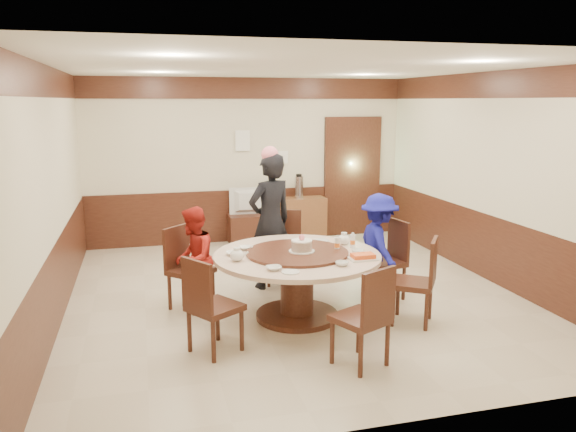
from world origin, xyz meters
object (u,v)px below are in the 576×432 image
object	(u,v)px
person_red	(194,259)
person_blue	(379,246)
banquet_table	(297,273)
thermos	(299,187)
shrimp_platter	(363,257)
side_cabinet	(302,219)
person_standing	(270,221)
birthday_cake	(302,246)
television	(253,201)
tv_stand	(253,229)

from	to	relation	value
person_red	person_blue	bearing A→B (deg)	102.92
banquet_table	thermos	bearing A→B (deg)	73.92
banquet_table	shrimp_platter	bearing A→B (deg)	-32.46
person_red	side_cabinet	world-z (taller)	person_red
person_blue	thermos	world-z (taller)	person_blue
person_standing	person_blue	world-z (taller)	person_standing
thermos	shrimp_platter	bearing A→B (deg)	-95.74
birthday_cake	side_cabinet	xyz separation A→B (m)	(1.03, 3.55, -0.47)
banquet_table	side_cabinet	size ratio (longest dim) A/B	2.32
person_standing	person_blue	bearing A→B (deg)	127.45
banquet_table	person_red	distance (m)	1.24
person_red	birthday_cake	xyz separation A→B (m)	(1.14, -0.60, 0.24)
shrimp_platter	television	xyz separation A→B (m)	(-0.43, 3.89, -0.05)
shrimp_platter	side_cabinet	size ratio (longest dim) A/B	0.38
person_red	television	world-z (taller)	person_red
person_blue	thermos	bearing A→B (deg)	4.28
shrimp_platter	thermos	size ratio (longest dim) A/B	0.79
person_blue	side_cabinet	size ratio (longest dim) A/B	1.63
person_blue	thermos	xyz separation A→B (m)	(-0.16, 3.08, 0.29)
person_blue	shrimp_platter	size ratio (longest dim) A/B	4.35
tv_stand	television	xyz separation A→B (m)	(0.00, 0.00, 0.48)
banquet_table	shrimp_platter	distance (m)	0.78
person_blue	tv_stand	world-z (taller)	person_blue
banquet_table	person_red	bearing A→B (deg)	152.19
person_standing	person_red	distance (m)	1.23
side_cabinet	person_red	bearing A→B (deg)	-126.36
person_standing	side_cabinet	size ratio (longest dim) A/B	2.21
person_red	television	size ratio (longest dim) A/B	1.54
birthday_cake	thermos	bearing A→B (deg)	74.70
thermos	tv_stand	bearing A→B (deg)	-177.91
person_standing	tv_stand	world-z (taller)	person_standing
thermos	person_blue	bearing A→B (deg)	-86.97
person_red	thermos	world-z (taller)	person_red
birthday_cake	thermos	distance (m)	3.68
person_blue	tv_stand	distance (m)	3.23
television	side_cabinet	size ratio (longest dim) A/B	1.00
person_red	birthday_cake	world-z (taller)	person_red
shrimp_platter	television	bearing A→B (deg)	96.26
birthday_cake	person_blue	bearing A→B (deg)	22.43
banquet_table	thermos	world-z (taller)	thermos
person_blue	side_cabinet	xyz separation A→B (m)	(-0.10, 3.08, -0.28)
person_red	side_cabinet	size ratio (longest dim) A/B	1.53
shrimp_platter	banquet_table	bearing A→B (deg)	147.54
person_blue	person_red	bearing A→B (deg)	87.92
banquet_table	tv_stand	xyz separation A→B (m)	(0.19, 3.49, -0.28)
person_blue	television	bearing A→B (deg)	19.13
tv_stand	television	world-z (taller)	television
shrimp_platter	tv_stand	size ratio (longest dim) A/B	0.35
television	thermos	distance (m)	0.85
banquet_table	television	world-z (taller)	television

